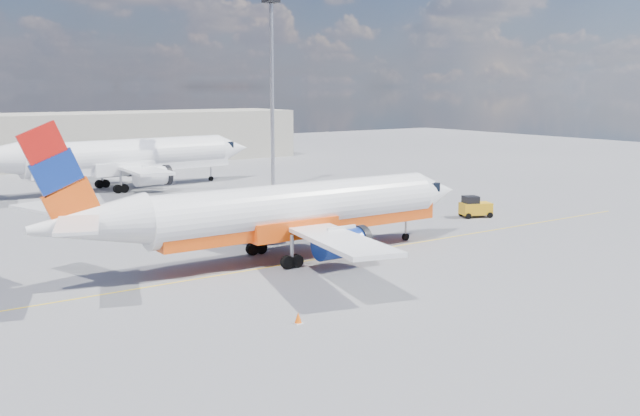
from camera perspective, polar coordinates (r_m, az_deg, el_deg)
ground at (r=47.74m, az=1.39°, el=-4.89°), size 240.00×240.00×0.00m
taxi_line at (r=50.11m, az=-0.63°, el=-4.17°), size 70.00×0.15×0.01m
terminal_main at (r=117.13m, az=-18.71°, el=5.25°), size 70.00×14.00×8.00m
main_jet at (r=49.70m, az=-2.82°, el=-0.29°), size 33.70×26.69×10.22m
second_jet at (r=87.03m, az=-15.80°, el=3.88°), size 37.33×29.44×11.31m
gse_tug at (r=67.80m, az=12.28°, el=0.07°), size 3.17×2.59×2.00m
traffic_cone at (r=36.97m, az=-1.76°, el=-8.78°), size 0.43×0.43×0.61m
floodlight_mast at (r=84.62m, az=-3.88°, el=10.48°), size 1.61×1.61×22.05m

